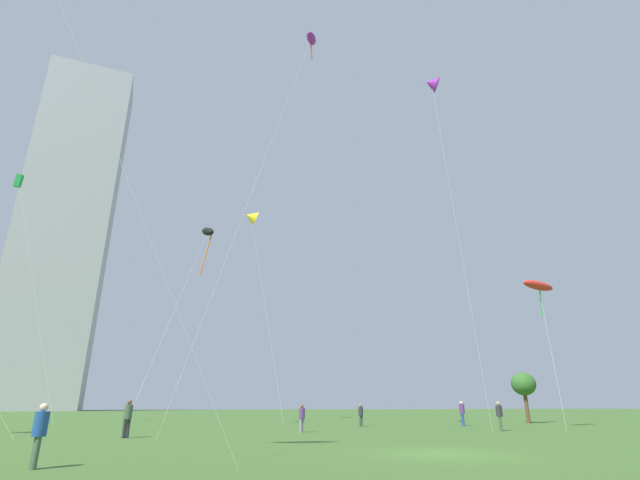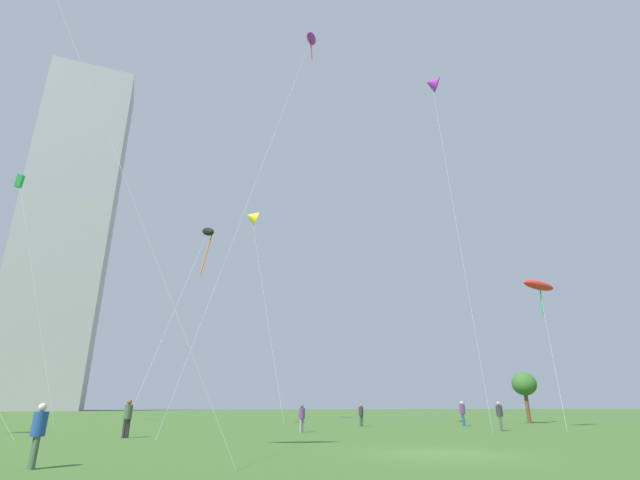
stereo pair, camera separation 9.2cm
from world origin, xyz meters
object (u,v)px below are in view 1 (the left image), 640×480
person_standing_1 (361,413)px  kite_flying_1 (251,217)px  person_standing_2 (128,416)px  park_tree_0 (524,385)px  kite_flying_3 (19,182)px  distant_highrise_0 (66,225)px  person_standing_5 (462,412)px  kite_flying_0 (538,286)px  kite_flying_6 (208,232)px  person_standing_4 (302,416)px  person_standing_3 (499,414)px  person_standing_0 (40,430)px  kite_flying_4 (432,84)px  kite_flying_2 (311,39)px

person_standing_1 → kite_flying_1: 26.65m
person_standing_1 → kite_flying_1: bearing=-64.4°
person_standing_2 → park_tree_0: size_ratio=0.42×
kite_flying_3 → distant_highrise_0: distant_highrise_0 is taller
person_standing_5 → kite_flying_0: (4.92, -4.92, 9.32)m
kite_flying_6 → park_tree_0: bearing=0.6°
person_standing_4 → park_tree_0: bearing=-4.3°
person_standing_2 → distant_highrise_0: (-39.36, 108.72, 49.04)m
person_standing_3 → person_standing_2: bearing=-55.7°
person_standing_4 → distant_highrise_0: distant_highrise_0 is taller
person_standing_4 → kite_flying_1: kite_flying_1 is taller
kite_flying_0 → park_tree_0: size_ratio=2.45×
kite_flying_1 → kite_flying_6: 13.73m
person_standing_4 → kite_flying_0: size_ratio=0.15×
person_standing_1 → person_standing_4: 9.00m
person_standing_0 → person_standing_5: (24.14, 20.47, 0.12)m
kite_flying_3 → kite_flying_4: size_ratio=0.83×
person_standing_5 → kite_flying_4: (-3.21, -6.02, 26.24)m
person_standing_0 → person_standing_4: size_ratio=1.03×
kite_flying_0 → park_tree_0: 11.83m
person_standing_1 → kite_flying_3: bearing=-24.4°
park_tree_0 → kite_flying_2: bearing=-157.8°
kite_flying_4 → kite_flying_0: bearing=7.7°
person_standing_3 → kite_flying_4: bearing=-87.6°
person_standing_1 → distant_highrise_0: bearing=-66.8°
person_standing_2 → kite_flying_0: 30.31m
person_standing_1 → park_tree_0: (16.77, 2.71, 2.39)m
person_standing_3 → distant_highrise_0: (-61.75, 107.35, 49.07)m
kite_flying_1 → park_tree_0: (25.11, -10.97, -18.91)m
park_tree_0 → distant_highrise_0: size_ratio=0.04×
person_standing_1 → kite_flying_4: kite_flying_4 is taller
person_standing_2 → person_standing_5: (23.71, 8.41, 0.00)m
kite_flying_4 → person_standing_5: bearing=61.9°
kite_flying_0 → distant_highrise_0: distant_highrise_0 is taller
person_standing_1 → person_standing_4: bearing=42.7°
person_standing_2 → person_standing_4: bearing=-8.6°
person_standing_0 → person_standing_1: size_ratio=1.01×
kite_flying_2 → kite_flying_6: size_ratio=1.92×
person_standing_3 → person_standing_5: 7.17m
person_standing_4 → person_standing_5: (14.05, 5.65, 0.14)m
kite_flying_0 → kite_flying_3: 49.41m
park_tree_0 → person_standing_3: bearing=-132.7°
kite_flying_1 → park_tree_0: 33.29m
person_standing_1 → kite_flying_6: 19.73m
person_standing_1 → person_standing_5: person_standing_5 is taller
person_standing_4 → kite_flying_6: kite_flying_6 is taller
person_standing_3 → person_standing_4: person_standing_3 is taller
kite_flying_4 → distant_highrise_0: distant_highrise_0 is taller
person_standing_1 → kite_flying_4: 27.74m
person_standing_5 → person_standing_1: bearing=-79.9°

